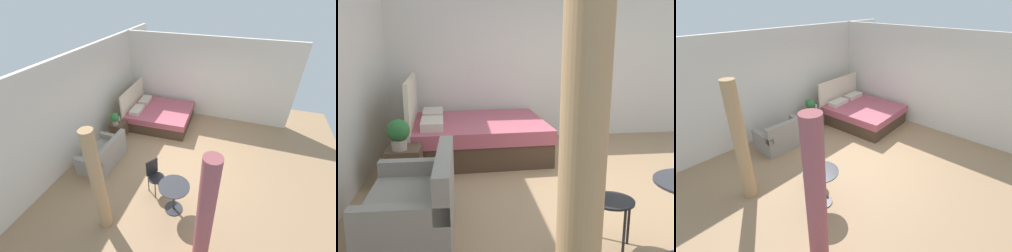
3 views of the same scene
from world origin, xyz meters
TOP-DOWN VIEW (x-y plane):
  - ground_plane at (0.00, 0.00)m, footprint 8.49×8.81m
  - wall_back at (0.00, 2.91)m, footprint 8.49×0.12m
  - wall_right at (2.74, 0.00)m, footprint 0.12×5.81m
  - bed at (1.61, 1.35)m, footprint 1.90×2.17m
  - couch at (-0.88, 2.02)m, footprint 1.33×0.81m
  - nightstand at (0.45, 2.29)m, footprint 0.49×0.42m
  - potted_plant at (0.35, 2.33)m, footprint 0.28×0.28m
  - vase at (0.57, 2.33)m, footprint 0.09×0.09m
  - balcony_table at (-1.70, -0.27)m, footprint 0.66×0.66m
  - cafe_chair_near_window at (-1.31, 0.34)m, footprint 0.54×0.54m
  - curtain_left at (-2.49, -1.04)m, footprint 0.29×0.29m
  - curtain_right at (-2.49, 0.95)m, footprint 0.25×0.25m

SIDE VIEW (x-z plane):
  - ground_plane at x=0.00m, z-range -0.02..0.00m
  - nightstand at x=0.45m, z-range 0.00..0.49m
  - couch at x=-0.88m, z-range -0.13..0.67m
  - bed at x=1.61m, z-range -0.32..0.95m
  - balcony_table at x=-1.70m, z-range 0.14..0.88m
  - cafe_chair_near_window at x=-1.31m, z-range 0.09..0.97m
  - vase at x=0.57m, z-range 0.49..0.64m
  - potted_plant at x=0.35m, z-range 0.51..0.90m
  - curtain_left at x=-2.49m, z-range 0.00..2.38m
  - curtain_right at x=-2.49m, z-range 0.00..2.38m
  - wall_back at x=0.00m, z-range 0.00..2.85m
  - wall_right at x=2.74m, z-range 0.00..2.85m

